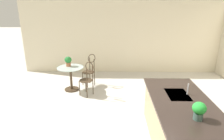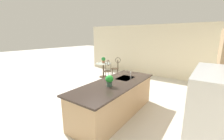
{
  "view_description": "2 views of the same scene",
  "coord_description": "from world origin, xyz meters",
  "px_view_note": "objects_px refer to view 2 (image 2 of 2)",
  "views": [
    {
      "loc": [
        3.12,
        -0.35,
        2.54
      ],
      "look_at": [
        -0.92,
        -0.42,
        1.18
      ],
      "focal_mm": 31.08,
      "sensor_mm": 36.0,
      "label": 1
    },
    {
      "loc": [
        3.38,
        2.91,
        2.15
      ],
      "look_at": [
        -1.05,
        -0.19,
        0.86
      ],
      "focal_mm": 23.4,
      "sensor_mm": 36.0,
      "label": 2
    }
  ],
  "objects_px": {
    "potted_plant_on_table": "(103,60)",
    "potted_plant_counter_near": "(109,80)",
    "chair_near_window": "(116,66)",
    "bistro_table": "(103,69)",
    "chair_by_island": "(108,69)"
  },
  "relations": [
    {
      "from": "chair_by_island",
      "to": "potted_plant_counter_near",
      "type": "relative_size",
      "value": 3.71
    },
    {
      "from": "chair_by_island",
      "to": "bistro_table",
      "type": "bearing_deg",
      "value": -124.6
    },
    {
      "from": "chair_by_island",
      "to": "potted_plant_on_table",
      "type": "height_order",
      "value": "same"
    },
    {
      "from": "chair_near_window",
      "to": "bistro_table",
      "type": "bearing_deg",
      "value": -53.16
    },
    {
      "from": "chair_by_island",
      "to": "potted_plant_counter_near",
      "type": "distance_m",
      "value": 3.38
    },
    {
      "from": "chair_near_window",
      "to": "potted_plant_counter_near",
      "type": "bearing_deg",
      "value": 30.93
    },
    {
      "from": "potted_plant_counter_near",
      "to": "chair_by_island",
      "type": "bearing_deg",
      "value": -142.61
    },
    {
      "from": "chair_near_window",
      "to": "potted_plant_on_table",
      "type": "relative_size",
      "value": 3.45
    },
    {
      "from": "chair_by_island",
      "to": "potted_plant_on_table",
      "type": "bearing_deg",
      "value": -128.12
    },
    {
      "from": "bistro_table",
      "to": "chair_by_island",
      "type": "bearing_deg",
      "value": 55.4
    },
    {
      "from": "potted_plant_on_table",
      "to": "chair_near_window",
      "type": "bearing_deg",
      "value": 114.87
    },
    {
      "from": "chair_near_window",
      "to": "chair_by_island",
      "type": "relative_size",
      "value": 1.0
    },
    {
      "from": "potted_plant_on_table",
      "to": "potted_plant_counter_near",
      "type": "bearing_deg",
      "value": 40.24
    },
    {
      "from": "chair_near_window",
      "to": "potted_plant_counter_near",
      "type": "xyz_separation_m",
      "value": [
        3.45,
        2.07,
        0.51
      ]
    },
    {
      "from": "potted_plant_counter_near",
      "to": "chair_near_window",
      "type": "bearing_deg",
      "value": -149.07
    }
  ]
}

